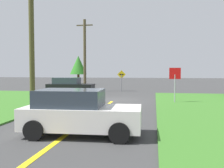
# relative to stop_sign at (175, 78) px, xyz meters

# --- Properties ---
(ground_plane) EXTENTS (120.00, 120.00, 0.00)m
(ground_plane) POSITION_rel_stop_sign_xyz_m (-4.51, 1.24, -1.76)
(ground_plane) COLOR #383838
(lane_stripe_center) EXTENTS (0.20, 14.00, 0.01)m
(lane_stripe_center) POSITION_rel_stop_sign_xyz_m (-4.51, -6.76, -1.75)
(lane_stripe_center) COLOR yellow
(lane_stripe_center) RESTS_ON ground
(stop_sign) EXTENTS (0.79, 0.07, 2.48)m
(stop_sign) POSITION_rel_stop_sign_xyz_m (0.00, 0.00, 0.00)
(stop_sign) COLOR #9EA0A8
(stop_sign) RESTS_ON ground
(parked_car_near_building) EXTENTS (4.37, 1.95, 1.62)m
(parked_car_near_building) POSITION_rel_stop_sign_xyz_m (-9.38, 4.95, -0.95)
(parked_car_near_building) COLOR black
(parked_car_near_building) RESTS_ON ground
(car_behind_on_main_road) EXTENTS (4.20, 2.15, 1.62)m
(car_behind_on_main_road) POSITION_rel_stop_sign_xyz_m (-4.04, -9.65, -0.95)
(car_behind_on_main_road) COLOR white
(car_behind_on_main_road) RESTS_ON ground
(utility_pole_near) EXTENTS (1.80, 0.33, 7.30)m
(utility_pole_near) POSITION_rel_stop_sign_xyz_m (-8.67, -3.97, 2.00)
(utility_pole_near) COLOR #4D4824
(utility_pole_near) RESTS_ON ground
(utility_pole_mid) EXTENTS (1.80, 0.30, 7.81)m
(utility_pole_mid) POSITION_rel_stop_sign_xyz_m (-8.93, 8.73, 2.26)
(utility_pole_mid) COLOR brown
(utility_pole_mid) RESTS_ON ground
(direction_sign) EXTENTS (0.90, 0.18, 2.31)m
(direction_sign) POSITION_rel_stop_sign_xyz_m (-4.93, 9.03, -0.32)
(direction_sign) COLOR slate
(direction_sign) RESTS_ON ground
(oak_tree_left) EXTENTS (2.70, 2.70, 4.65)m
(oak_tree_left) POSITION_rel_stop_sign_xyz_m (-13.50, 21.30, 1.38)
(oak_tree_left) COLOR brown
(oak_tree_left) RESTS_ON ground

